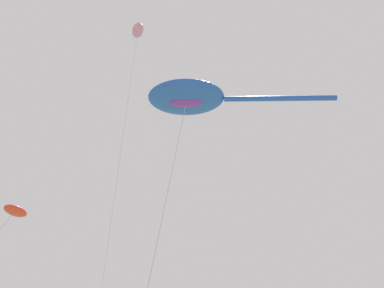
% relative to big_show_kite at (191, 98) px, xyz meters
% --- Properties ---
extents(big_show_kite, '(7.97, 10.01, 16.26)m').
position_rel_big_show_kite_xyz_m(big_show_kite, '(0.00, 0.00, 0.00)').
color(big_show_kite, blue).
rests_on(big_show_kite, ground).
extents(small_kite_tiny_distant, '(2.60, 2.13, 19.28)m').
position_rel_big_show_kite_xyz_m(small_kite_tiny_distant, '(-2.73, 2.08, 2.96)').
color(small_kite_tiny_distant, pink).
rests_on(small_kite_tiny_distant, ground).
extents(small_kite_bird_shape, '(3.92, 1.07, 8.17)m').
position_rel_big_show_kite_xyz_m(small_kite_bird_shape, '(-4.71, 5.11, -7.89)').
color(small_kite_bird_shape, red).
rests_on(small_kite_bird_shape, ground).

